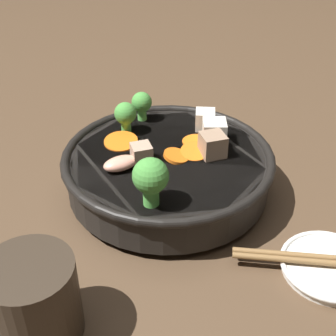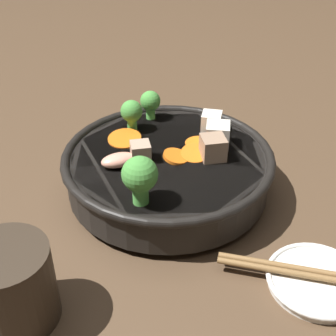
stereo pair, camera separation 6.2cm
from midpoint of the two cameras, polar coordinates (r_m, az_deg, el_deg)
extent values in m
plane|color=#4C3826|center=(0.65, 2.76, -2.93)|extent=(3.00, 3.00, 0.00)
cylinder|color=black|center=(0.64, 2.78, -2.58)|extent=(0.15, 0.15, 0.01)
cylinder|color=black|center=(0.63, 2.85, -0.46)|extent=(0.27, 0.27, 0.05)
torus|color=black|center=(0.61, 2.91, 1.38)|extent=(0.28, 0.28, 0.01)
cylinder|color=brown|center=(0.62, 2.88, 0.36)|extent=(0.25, 0.25, 0.03)
cylinder|color=orange|center=(0.61, 6.17, 1.63)|extent=(0.04, 0.04, 0.01)
cylinder|color=orange|center=(0.64, -2.57, 3.47)|extent=(0.06, 0.06, 0.01)
cylinder|color=orange|center=(0.64, 6.38, 2.93)|extent=(0.04, 0.04, 0.01)
cylinder|color=orange|center=(0.61, 3.88, 1.29)|extent=(0.04, 0.04, 0.01)
cylinder|color=#59B84C|center=(0.70, 0.43, 6.68)|extent=(0.01, 0.01, 0.02)
sphere|color=#47933D|center=(0.69, 0.43, 8.11)|extent=(0.03, 0.03, 0.03)
cylinder|color=#59B84C|center=(0.53, 0.02, -3.25)|extent=(0.02, 0.02, 0.02)
sphere|color=#47933D|center=(0.51, 0.02, -0.88)|extent=(0.04, 0.04, 0.04)
cylinder|color=#59B84C|center=(0.67, -1.73, 5.34)|extent=(0.01, 0.01, 0.02)
sphere|color=#47933D|center=(0.66, -1.76, 6.87)|extent=(0.03, 0.03, 0.03)
cube|color=silver|center=(0.67, 8.00, 5.49)|extent=(0.03, 0.03, 0.03)
cube|color=#9E7F66|center=(0.61, 8.46, 2.36)|extent=(0.03, 0.03, 0.03)
cube|color=silver|center=(0.63, 8.88, 3.95)|extent=(0.04, 0.04, 0.03)
cube|color=tan|center=(0.60, -0.39, 1.89)|extent=(0.03, 0.03, 0.02)
ellipsoid|color=#EA9E84|center=(0.59, -3.05, 0.87)|extent=(0.05, 0.04, 0.02)
cylinder|color=white|center=(0.55, 20.84, -13.01)|extent=(0.10, 0.10, 0.01)
torus|color=white|center=(0.55, 20.94, -12.65)|extent=(0.11, 0.11, 0.01)
cylinder|color=#33281E|center=(0.48, -15.05, -13.89)|extent=(0.09, 0.09, 0.09)
cylinder|color=olive|center=(0.54, 21.12, -12.48)|extent=(0.21, 0.06, 0.01)
cylinder|color=olive|center=(0.55, 21.06, -11.88)|extent=(0.21, 0.06, 0.01)
camera|label=1|loc=(0.03, -87.14, 1.96)|focal=50.00mm
camera|label=2|loc=(0.03, 92.86, -1.96)|focal=50.00mm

